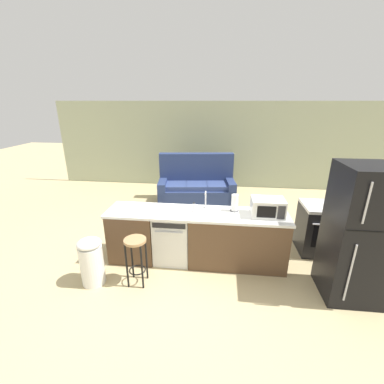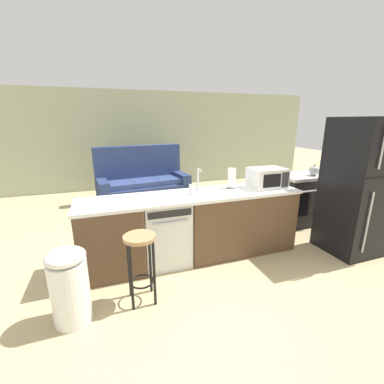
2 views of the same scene
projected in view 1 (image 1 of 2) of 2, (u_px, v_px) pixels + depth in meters
The scene contains 14 objects.
ground_plane at pixel (188, 259), 4.46m from camera, with size 24.00×24.00×0.00m, color tan.
wall_back at pixel (215, 145), 7.92m from camera, with size 10.00×0.06×2.60m.
kitchen_counter at pixel (202, 239), 4.29m from camera, with size 2.94×0.66×0.90m.
dishwasher at pixel (173, 237), 4.34m from camera, with size 0.58×0.61×0.84m.
stove_range at pixel (322, 229), 4.56m from camera, with size 0.76×0.68×0.90m.
refrigerator at pixel (358, 234), 3.37m from camera, with size 0.72×0.73×1.88m.
microwave at pixel (268, 207), 3.97m from camera, with size 0.50×0.37×0.28m.
sink_faucet at pixel (205, 201), 4.26m from camera, with size 0.07×0.18×0.30m.
paper_towel_roll at pixel (235, 203), 4.14m from camera, with size 0.14×0.14×0.28m.
soap_bottle at pixel (194, 208), 4.12m from camera, with size 0.06×0.06×0.18m.
kettle at pixel (341, 204), 4.25m from camera, with size 0.21×0.17×0.19m.
bar_stool at pixel (136, 252), 3.71m from camera, with size 0.32×0.32×0.74m.
trash_bin at pixel (92, 261), 3.77m from camera, with size 0.35×0.35×0.74m.
couch at pixel (196, 187), 6.97m from camera, with size 2.10×1.14×1.27m.
Camera 1 is at (0.51, -3.77, 2.60)m, focal length 24.00 mm.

